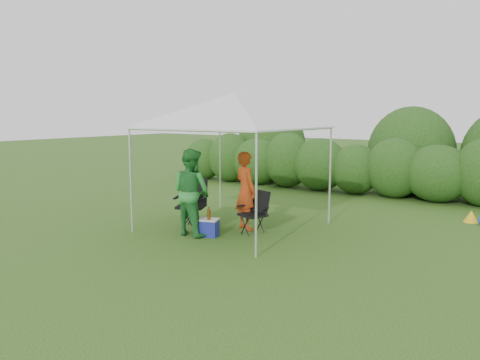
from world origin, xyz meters
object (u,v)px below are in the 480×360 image
Objects in this scene: chair_left at (192,200)px; cooler at (208,227)px; chair_right at (256,209)px; woman at (191,192)px; man at (246,191)px; canopy at (234,111)px.

chair_left reaches higher than cooler.
chair_right is at bearing -12.93° from chair_left.
chair_left is 2.12× the size of cooler.
woman is at bearing 177.00° from cooler.
woman is (-0.64, -0.99, 0.04)m from man.
woman reaches higher than chair_right.
chair_left is at bearing 47.29° from man.
woman reaches higher than chair_left.
man is (1.07, 0.45, 0.23)m from chair_left.
woman is at bearing -110.71° from canopy.
chair_right is 1.46m from chair_left.
man is 1.18m from woman.
man reaches higher than chair_right.
man reaches higher than chair_left.
canopy is at bearing -106.21° from woman.
chair_right is at bearing -177.73° from man.
man reaches higher than cooler.
canopy is 3.59× the size of chair_right.
man is (0.27, 0.02, -1.65)m from canopy.
woman is at bearing 81.92° from man.
man is 3.34× the size of cooler.
chair_right is 0.50m from man.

